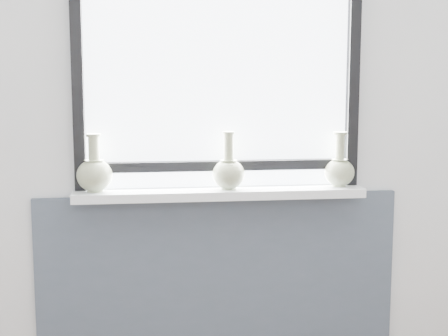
{
  "coord_description": "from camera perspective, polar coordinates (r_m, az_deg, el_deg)",
  "views": [
    {
      "loc": [
        -0.35,
        -1.34,
        1.46
      ],
      "look_at": [
        0.0,
        1.55,
        1.02
      ],
      "focal_mm": 55.0,
      "sensor_mm": 36.0,
      "label": 1
    }
  ],
  "objects": [
    {
      "name": "back_wall",
      "position": [
        3.17,
        -0.57,
        5.7
      ],
      "size": [
        3.6,
        0.02,
        2.6
      ],
      "primitive_type": "cube",
      "color": "silver",
      "rests_on": "ground"
    },
    {
      "name": "apron_panel",
      "position": [
        3.3,
        -0.49,
        -9.58
      ],
      "size": [
        1.7,
        0.03,
        0.86
      ],
      "primitive_type": "cube",
      "color": "#464F61",
      "rests_on": "ground"
    },
    {
      "name": "windowsill",
      "position": [
        3.12,
        -0.35,
        -2.11
      ],
      "size": [
        1.32,
        0.18,
        0.04
      ],
      "primitive_type": "cube",
      "color": "white",
      "rests_on": "apron_panel"
    },
    {
      "name": "window",
      "position": [
        3.13,
        -0.5,
        8.25
      ],
      "size": [
        1.3,
        0.06,
        1.05
      ],
      "color": "black",
      "rests_on": "windowsill"
    },
    {
      "name": "vase_a",
      "position": [
        3.09,
        -10.72,
        -0.39
      ],
      "size": [
        0.16,
        0.16,
        0.26
      ],
      "rotation": [
        0.0,
        0.0,
        0.33
      ],
      "color": "#A6AF87",
      "rests_on": "windowsill"
    },
    {
      "name": "vase_b",
      "position": [
        3.1,
        0.38,
        -0.29
      ],
      "size": [
        0.15,
        0.15,
        0.26
      ],
      "rotation": [
        0.0,
        0.0,
        -0.35
      ],
      "color": "#A6AF87",
      "rests_on": "windowsill"
    },
    {
      "name": "vase_c",
      "position": [
        3.22,
        9.57,
        -0.13
      ],
      "size": [
        0.14,
        0.14,
        0.25
      ],
      "rotation": [
        0.0,
        0.0,
        -0.27
      ],
      "color": "#A6AF87",
      "rests_on": "windowsill"
    }
  ]
}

